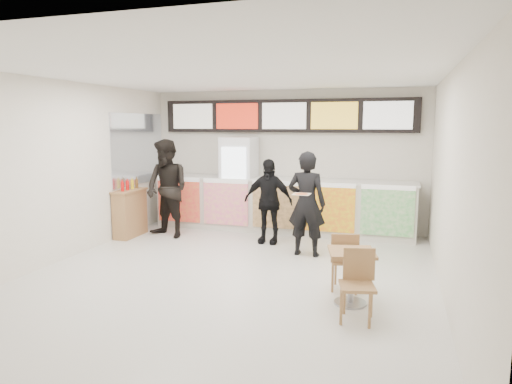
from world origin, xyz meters
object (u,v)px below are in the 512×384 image
at_px(drinks_fridge, 239,183).
at_px(customer_mid, 268,201).
at_px(customer_left, 167,189).
at_px(customer_main, 307,204).
at_px(cafe_table, 351,267).
at_px(condiment_ledge, 130,213).
at_px(service_counter, 280,205).

relative_size(drinks_fridge, customer_mid, 1.23).
relative_size(drinks_fridge, customer_left, 1.01).
bearing_deg(customer_main, cafe_table, 119.16).
distance_m(drinks_fridge, customer_main, 2.43).
relative_size(customer_main, cafe_table, 1.24).
relative_size(drinks_fridge, condiment_ledge, 1.75).
height_order(drinks_fridge, cafe_table, drinks_fridge).
distance_m(drinks_fridge, customer_mid, 1.38).
xyz_separation_m(service_counter, condiment_ledge, (-2.82, -1.32, -0.08)).
bearing_deg(cafe_table, condiment_ledge, 140.67).
relative_size(drinks_fridge, cafe_table, 1.36).
xyz_separation_m(service_counter, customer_left, (-2.06, -1.13, 0.42)).
xyz_separation_m(drinks_fridge, condiment_ledge, (-1.89, -1.34, -0.51)).
distance_m(service_counter, drinks_fridge, 1.03).
relative_size(customer_main, condiment_ledge, 1.59).
relative_size(service_counter, condiment_ledge, 4.85).
distance_m(customer_left, customer_mid, 2.08).
bearing_deg(customer_mid, customer_left, -174.10).
bearing_deg(condiment_ledge, customer_main, -4.32).
bearing_deg(customer_main, service_counter, -58.04).
bearing_deg(condiment_ledge, customer_mid, 6.98).
relative_size(customer_left, customer_mid, 1.22).
relative_size(customer_left, condiment_ledge, 1.73).
xyz_separation_m(customer_mid, condiment_ledge, (-2.83, -0.35, -0.32)).
height_order(drinks_fridge, customer_main, drinks_fridge).
distance_m(drinks_fridge, condiment_ledge, 2.37).
xyz_separation_m(customer_left, cafe_table, (3.91, -2.47, -0.50)).
height_order(drinks_fridge, customer_left, drinks_fridge).
bearing_deg(service_counter, condiment_ledge, -154.88).
bearing_deg(condiment_ledge, cafe_table, -26.03).
distance_m(cafe_table, condiment_ledge, 5.19).
bearing_deg(drinks_fridge, service_counter, -0.99).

